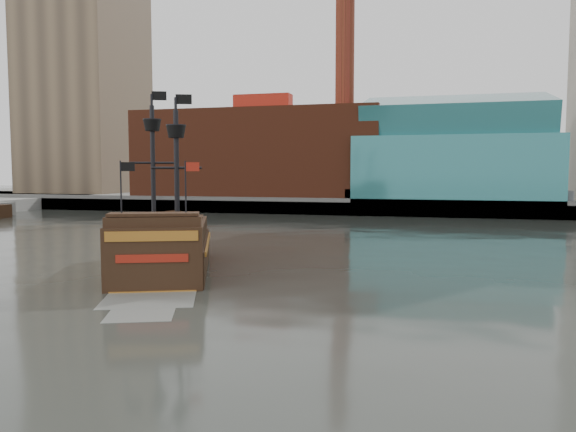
% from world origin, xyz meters
% --- Properties ---
extents(ground, '(400.00, 400.00, 0.00)m').
position_xyz_m(ground, '(0.00, 0.00, 0.00)').
color(ground, '#2C2F2A').
rests_on(ground, ground).
extents(promenade_far, '(220.00, 60.00, 2.00)m').
position_xyz_m(promenade_far, '(0.00, 92.00, 1.00)').
color(promenade_far, slate).
rests_on(promenade_far, ground).
extents(seawall, '(220.00, 1.00, 2.60)m').
position_xyz_m(seawall, '(0.00, 62.50, 1.30)').
color(seawall, '#4C4C49').
rests_on(seawall, ground).
extents(skyline, '(149.00, 45.00, 62.00)m').
position_xyz_m(skyline, '(5.21, 84.56, 24.55)').
color(skyline, brown).
rests_on(skyline, promenade_far).
extents(pirate_ship, '(11.40, 18.25, 13.15)m').
position_xyz_m(pirate_ship, '(-9.73, 11.80, 1.19)').
color(pirate_ship, black).
rests_on(pirate_ship, ground).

